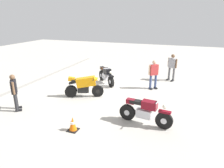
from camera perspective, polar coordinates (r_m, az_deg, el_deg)
name	(u,v)px	position (r m, az deg, el deg)	size (l,w,h in m)	color
ground_plane	(108,90)	(11.33, -1.15, -1.70)	(40.00, 40.00, 0.00)	#B7B2A8
curb_edge	(40,80)	(13.58, -19.58, 0.99)	(14.00, 0.30, 0.15)	#9C978F
motorcycle_orange_sportbike	(84,86)	(10.31, -7.77, -0.46)	(0.99, 1.87, 1.14)	black
motorcycle_black_cruiser	(106,75)	(12.32, -1.66, 2.51)	(1.58, 1.55, 1.09)	black
motorcycle_maroon_cruiser	(145,111)	(7.80, 9.23, -7.57)	(0.73, 2.09, 1.09)	black
person_in_black_shirt	(14,90)	(9.60, -25.72, -1.65)	(0.55, 0.53, 1.61)	#262628
person_in_gray_shirt	(172,66)	(13.31, 16.52, 4.93)	(0.49, 0.61, 1.69)	#59595B
person_in_red_shirt	(154,73)	(11.50, 11.60, 3.08)	(0.52, 0.56, 1.64)	#384772
traffic_cone	(73,124)	(7.53, -10.95, -10.95)	(0.36, 0.36, 0.53)	black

